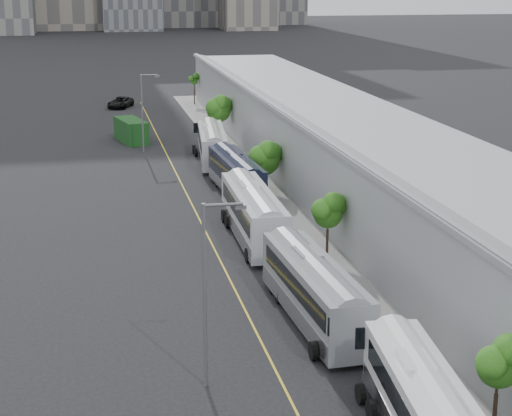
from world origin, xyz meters
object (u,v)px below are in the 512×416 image
object	(u,v)px
bus_5	(236,178)
street_lamp_far	(144,107)
street_lamp_near	(209,283)
shipping_container	(131,131)
bus_6	(212,148)
bus_4	(253,219)
suv	(120,102)
bus_3	(314,296)

from	to	relation	value
bus_5	street_lamp_far	bearing A→B (deg)	104.26
street_lamp_near	shipping_container	world-z (taller)	street_lamp_near
bus_6	street_lamp_far	xyz separation A→B (m)	(-6.34, 6.94, 3.35)
bus_4	bus_6	xyz separation A→B (m)	(1.09, 27.05, -0.10)
bus_6	shipping_container	xyz separation A→B (m)	(-7.47, 12.99, -0.24)
suv	street_lamp_near	bearing A→B (deg)	-68.14
bus_5	shipping_container	distance (m)	27.71
bus_4	shipping_container	distance (m)	40.55
suv	street_lamp_far	bearing A→B (deg)	-66.12
shipping_container	suv	bearing A→B (deg)	76.85
bus_5	bus_6	size ratio (longest dim) A/B	0.96
street_lamp_far	bus_6	bearing A→B (deg)	-47.59
bus_3	suv	size ratio (longest dim) A/B	2.31
shipping_container	suv	size ratio (longest dim) A/B	1.16
bus_6	street_lamp_far	world-z (taller)	street_lamp_far
street_lamp_far	suv	bearing A→B (deg)	91.94
bus_6	bus_5	bearing A→B (deg)	-83.86
bus_3	shipping_container	bearing A→B (deg)	94.34
bus_3	bus_4	distance (m)	15.66
bus_6	street_lamp_near	xyz separation A→B (m)	(-7.58, -49.02, 3.59)
street_lamp_near	street_lamp_far	distance (m)	55.97
bus_5	bus_3	bearing A→B (deg)	-94.64
shipping_container	suv	xyz separation A→B (m)	(0.03, 26.72, -0.53)
shipping_container	suv	distance (m)	26.73
bus_4	bus_5	xyz separation A→B (m)	(1.14, 13.37, -0.15)
bus_4	street_lamp_near	world-z (taller)	street_lamp_near
bus_5	shipping_container	xyz separation A→B (m)	(-7.53, 26.67, -0.20)
bus_3	bus_4	xyz separation A→B (m)	(-0.29, 15.66, 0.08)
street_lamp_far	shipping_container	world-z (taller)	street_lamp_far
bus_5	shipping_container	bearing A→B (deg)	102.80
bus_3	bus_6	size ratio (longest dim) A/B	1.01
bus_3	shipping_container	world-z (taller)	bus_3
bus_6	street_lamp_far	size ratio (longest dim) A/B	1.51
shipping_container	suv	world-z (taller)	shipping_container
bus_5	suv	xyz separation A→B (m)	(-7.50, 53.40, -0.73)
bus_5	suv	bearing A→B (deg)	95.04
street_lamp_far	street_lamp_near	bearing A→B (deg)	-91.27
bus_5	bus_6	world-z (taller)	bus_6
bus_6	shipping_container	world-z (taller)	bus_6
bus_4	street_lamp_near	size ratio (longest dim) A/B	1.51
suv	shipping_container	bearing A→B (deg)	-68.12
bus_6	street_lamp_near	size ratio (longest dim) A/B	1.43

